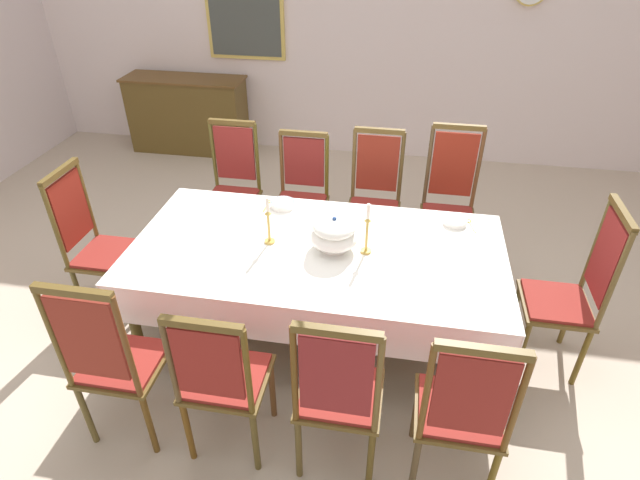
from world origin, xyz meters
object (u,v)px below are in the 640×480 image
(chair_head_east, at_px, (572,291))
(bowl_near_right, at_px, (455,221))
(chair_north_a, at_px, (233,186))
(candlestick_east, at_px, (367,233))
(candlestick_west, at_px, (269,225))
(soup_tureen, at_px, (334,234))
(spoon_secondary, at_px, (470,222))
(chair_north_d, at_px, (449,201))
(chair_south_a, at_px, (113,359))
(chair_south_d, at_px, (462,410))
(spoon_primary, at_px, (268,203))
(chair_north_c, at_px, (374,198))
(chair_south_c, at_px, (339,392))
(sideboard, at_px, (188,115))
(chair_head_west, at_px, (96,242))
(bowl_near_left, at_px, (283,204))
(chair_north_b, at_px, (302,194))
(dining_table, at_px, (317,256))
(framed_painting, at_px, (244,1))
(chair_south_b, at_px, (222,378))

(chair_head_east, distance_m, bowl_near_right, 0.87)
(chair_north_a, distance_m, candlestick_east, 1.64)
(candlestick_west, bearing_deg, soup_tureen, 0.00)
(spoon_secondary, bearing_deg, chair_north_d, 87.39)
(soup_tureen, bearing_deg, chair_south_a, -135.43)
(chair_north_a, height_order, chair_south_d, chair_north_a)
(bowl_near_right, distance_m, spoon_primary, 1.37)
(spoon_primary, bearing_deg, chair_south_a, -105.00)
(chair_north_c, relative_size, chair_south_d, 1.01)
(chair_south_c, bearing_deg, chair_south_a, -179.87)
(sideboard, bearing_deg, chair_north_a, 122.11)
(chair_north_d, bearing_deg, bowl_near_right, 90.15)
(chair_head_west, xyz_separation_m, bowl_near_left, (1.28, 0.48, 0.18))
(chair_north_b, distance_m, spoon_primary, 0.56)
(dining_table, relative_size, spoon_secondary, 13.90)
(chair_north_b, relative_size, chair_north_d, 0.89)
(chair_north_a, bearing_deg, sideboard, -57.89)
(bowl_near_left, xyz_separation_m, spoon_secondary, (1.36, 0.01, -0.02))
(bowl_near_right, bearing_deg, chair_south_c, -112.35)
(chair_north_c, distance_m, framed_painting, 3.02)
(chair_north_b, relative_size, spoon_primary, 6.08)
(dining_table, height_order, soup_tureen, soup_tureen)
(dining_table, bearing_deg, chair_north_b, 107.53)
(chair_head_east, bearing_deg, dining_table, 90.00)
(chair_head_west, height_order, candlestick_east, chair_head_west)
(chair_south_c, relative_size, chair_south_d, 1.00)
(chair_south_a, distance_m, chair_north_d, 2.74)
(dining_table, relative_size, spoon_primary, 13.63)
(chair_north_d, height_order, chair_head_west, chair_north_d)
(chair_north_c, bearing_deg, chair_south_b, 73.13)
(chair_south_d, xyz_separation_m, bowl_near_right, (0.00, 1.48, 0.18))
(chair_north_d, height_order, candlestick_east, chair_north_d)
(chair_south_c, xyz_separation_m, framed_painting, (-1.71, 4.25, 1.13))
(chair_north_c, xyz_separation_m, candlestick_west, (-0.62, -1.02, 0.29))
(chair_south_d, distance_m, chair_head_west, 2.72)
(chair_south_b, distance_m, spoon_primary, 1.54)
(spoon_primary, bearing_deg, chair_head_west, -154.65)
(dining_table, relative_size, candlestick_east, 6.83)
(chair_south_b, xyz_separation_m, soup_tureen, (0.43, 1.02, 0.30))
(framed_painting, bearing_deg, chair_south_d, -61.40)
(spoon_secondary, bearing_deg, spoon_primary, 165.32)
(chair_south_c, distance_m, framed_painting, 4.72)
(chair_south_b, relative_size, chair_south_d, 0.95)
(chair_south_d, relative_size, candlestick_east, 3.19)
(chair_south_b, bearing_deg, chair_south_a, -179.39)
(framed_painting, bearing_deg, soup_tureen, -64.69)
(dining_table, height_order, spoon_secondary, spoon_secondary)
(chair_south_c, height_order, chair_north_d, chair_north_d)
(spoon_secondary, bearing_deg, bowl_near_right, 179.81)
(chair_head_west, relative_size, soup_tureen, 3.75)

